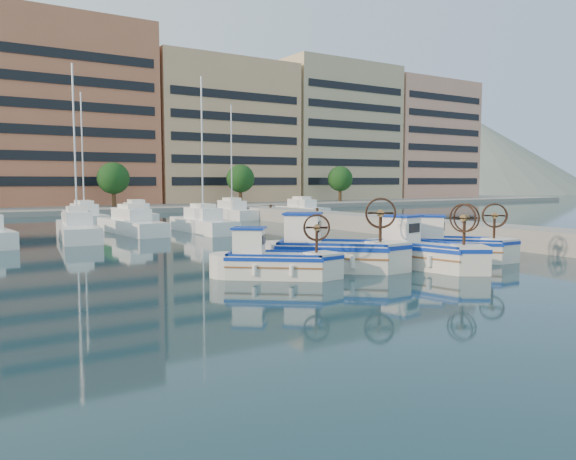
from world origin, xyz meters
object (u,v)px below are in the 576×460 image
object	(u,v)px
fishing_boat_b	(330,250)
fishing_boat_a	(273,260)
fishing_boat_c	(422,250)
fishing_boat_d	(452,245)

from	to	relation	value
fishing_boat_b	fishing_boat_a	bearing A→B (deg)	138.18
fishing_boat_c	fishing_boat_d	world-z (taller)	fishing_boat_c
fishing_boat_a	fishing_boat_c	distance (m)	7.02
fishing_boat_b	fishing_boat_d	world-z (taller)	fishing_boat_b
fishing_boat_c	fishing_boat_d	bearing A→B (deg)	3.65
fishing_boat_a	fishing_boat_b	distance (m)	3.07
fishing_boat_b	fishing_boat_c	distance (m)	4.19
fishing_boat_b	fishing_boat_c	xyz separation A→B (m)	(3.84, -1.68, -0.06)
fishing_boat_a	fishing_boat_d	distance (m)	9.78
fishing_boat_b	fishing_boat_d	xyz separation A→B (m)	(6.72, -0.85, -0.10)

